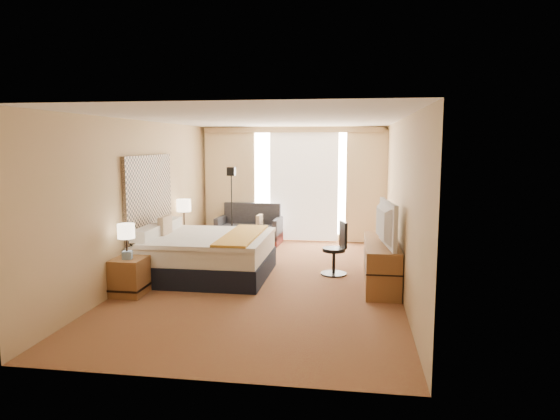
# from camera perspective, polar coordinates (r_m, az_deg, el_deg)

# --- Properties ---
(floor) EXTENTS (4.20, 7.00, 0.02)m
(floor) POSITION_cam_1_polar(r_m,az_deg,el_deg) (8.23, -1.53, -8.06)
(floor) COLOR #5A1919
(floor) RESTS_ON ground
(ceiling) EXTENTS (4.20, 7.00, 0.02)m
(ceiling) POSITION_cam_1_polar(r_m,az_deg,el_deg) (7.93, -1.60, 10.33)
(ceiling) COLOR silver
(ceiling) RESTS_ON wall_back
(wall_back) EXTENTS (4.20, 0.02, 2.60)m
(wall_back) POSITION_cam_1_polar(r_m,az_deg,el_deg) (11.43, 1.52, 2.99)
(wall_back) COLOR tan
(wall_back) RESTS_ON ground
(wall_front) EXTENTS (4.20, 0.02, 2.60)m
(wall_front) POSITION_cam_1_polar(r_m,az_deg,el_deg) (4.62, -9.23, -4.07)
(wall_front) COLOR tan
(wall_front) RESTS_ON ground
(wall_left) EXTENTS (0.02, 7.00, 2.60)m
(wall_left) POSITION_cam_1_polar(r_m,az_deg,el_deg) (8.60, -15.48, 1.17)
(wall_left) COLOR tan
(wall_left) RESTS_ON ground
(wall_right) EXTENTS (0.02, 7.00, 2.60)m
(wall_right) POSITION_cam_1_polar(r_m,az_deg,el_deg) (7.89, 13.63, 0.67)
(wall_right) COLOR tan
(wall_right) RESTS_ON ground
(headboard) EXTENTS (0.06, 1.85, 1.50)m
(headboard) POSITION_cam_1_polar(r_m,az_deg,el_deg) (8.77, -14.71, 1.18)
(headboard) COLOR black
(headboard) RESTS_ON wall_left
(nightstand_left) EXTENTS (0.45, 0.52, 0.55)m
(nightstand_left) POSITION_cam_1_polar(r_m,az_deg,el_deg) (7.75, -16.81, -7.29)
(nightstand_left) COLOR brown
(nightstand_left) RESTS_ON floor
(nightstand_right) EXTENTS (0.45, 0.52, 0.55)m
(nightstand_right) POSITION_cam_1_polar(r_m,az_deg,el_deg) (10.00, -10.69, -3.75)
(nightstand_right) COLOR brown
(nightstand_right) RESTS_ON floor
(media_dresser) EXTENTS (0.50, 1.80, 0.70)m
(media_dresser) POSITION_cam_1_polar(r_m,az_deg,el_deg) (8.04, 11.49, -6.03)
(media_dresser) COLOR brown
(media_dresser) RESTS_ON floor
(window) EXTENTS (2.30, 0.02, 2.30)m
(window) POSITION_cam_1_polar(r_m,az_deg,el_deg) (11.37, 2.76, 3.06)
(window) COLOR white
(window) RESTS_ON wall_back
(curtains) EXTENTS (4.12, 0.19, 2.56)m
(curtains) POSITION_cam_1_polar(r_m,az_deg,el_deg) (11.31, 1.44, 3.49)
(curtains) COLOR beige
(curtains) RESTS_ON floor
(bed) EXTENTS (2.07, 1.89, 1.01)m
(bed) POSITION_cam_1_polar(r_m,az_deg,el_deg) (8.52, -8.45, -5.05)
(bed) COLOR black
(bed) RESTS_ON floor
(loveseat) EXTENTS (1.44, 0.82, 0.88)m
(loveseat) POSITION_cam_1_polar(r_m,az_deg,el_deg) (11.19, -3.46, -2.34)
(loveseat) COLOR #511B17
(loveseat) RESTS_ON floor
(floor_lamp) EXTENTS (0.22, 0.22, 1.73)m
(floor_lamp) POSITION_cam_1_polar(r_m,az_deg,el_deg) (10.47, -5.56, 2.12)
(floor_lamp) COLOR black
(floor_lamp) RESTS_ON floor
(desk_chair) EXTENTS (0.45, 0.44, 0.91)m
(desk_chair) POSITION_cam_1_polar(r_m,az_deg,el_deg) (8.57, 6.49, -4.70)
(desk_chair) COLOR black
(desk_chair) RESTS_ON floor
(lamp_left) EXTENTS (0.25, 0.25, 0.52)m
(lamp_left) POSITION_cam_1_polar(r_m,az_deg,el_deg) (7.56, -17.18, -2.40)
(lamp_left) COLOR black
(lamp_left) RESTS_ON nightstand_left
(lamp_right) EXTENTS (0.28, 0.28, 0.59)m
(lamp_right) POSITION_cam_1_polar(r_m,az_deg,el_deg) (9.94, -10.94, 0.45)
(lamp_right) COLOR black
(lamp_right) RESTS_ON nightstand_right
(tissue_box) EXTENTS (0.16, 0.16, 0.12)m
(tissue_box) POSITION_cam_1_polar(r_m,az_deg,el_deg) (7.63, -17.05, -4.95)
(tissue_box) COLOR #7C9CBF
(tissue_box) RESTS_ON nightstand_left
(telephone) EXTENTS (0.20, 0.18, 0.06)m
(telephone) POSITION_cam_1_polar(r_m,az_deg,el_deg) (9.98, -10.61, -1.98)
(telephone) COLOR black
(telephone) RESTS_ON nightstand_right
(television) EXTENTS (0.29, 1.18, 0.67)m
(television) POSITION_cam_1_polar(r_m,az_deg,el_deg) (7.63, 11.35, -1.50)
(television) COLOR black
(television) RESTS_ON media_dresser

